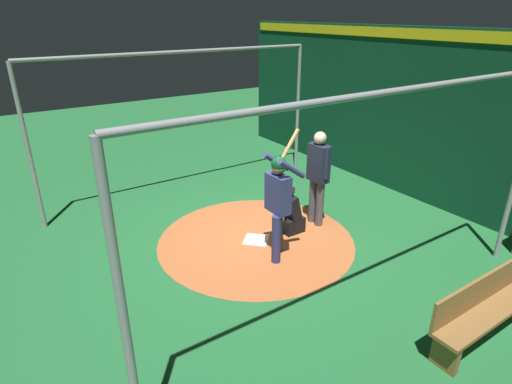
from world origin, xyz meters
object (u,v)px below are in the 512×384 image
Objects in this scene: umpire at (318,173)px; home_plate at (256,240)px; bench at (483,309)px; baseball_0 at (281,226)px; catcher at (289,213)px; batter at (279,197)px.

home_plate is at bearing -2.99° from umpire.
umpire is 3.59m from bench.
home_plate is 5.68× the size of baseball_0.
home_plate is at bearing -4.17° from catcher.
batter is at bearing 22.68° from umpire.
batter is 28.50× the size of baseball_0.
bench reaches higher than home_plate.
batter is at bearing 91.50° from home_plate.
home_plate is at bearing -88.50° from batter.
baseball_0 is (0.68, -0.20, -0.99)m from umpire.
bench is (-0.92, 2.97, -0.63)m from batter.
batter reaches higher than bench.
catcher is at bearing 102.65° from baseball_0.
batter is 1.14m from catcher.
batter is 1.18× the size of bench.
bench is at bearing 94.19° from baseball_0.
catcher is 0.52× the size of umpire.
home_plate is at bearing 10.76° from baseball_0.
bench is (-0.23, 3.54, 0.08)m from catcher.
batter is 1.16× the size of umpire.
umpire is at bearing 178.31° from catcher.
bench reaches higher than baseball_0.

